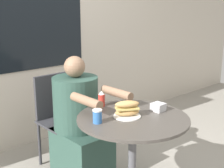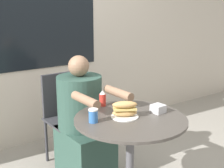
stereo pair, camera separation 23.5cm
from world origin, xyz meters
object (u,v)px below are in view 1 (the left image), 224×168
object	(u,v)px
cafe_table	(133,141)
diner_chair	(57,112)
condiment_bottle	(102,99)
sandwich_on_plate	(127,110)
seated_diner	(79,128)
drink_cup	(97,116)

from	to	relation	value
cafe_table	diner_chair	bearing A→B (deg)	92.77
cafe_table	condiment_bottle	size ratio (longest dim) A/B	6.52
condiment_bottle	diner_chair	bearing A→B (deg)	93.09
diner_chair	sandwich_on_plate	size ratio (longest dim) A/B	4.40
seated_diner	drink_cup	bearing A→B (deg)	66.44
cafe_table	seated_diner	distance (m)	0.61
diner_chair	sandwich_on_plate	distance (m)	0.96
diner_chair	drink_cup	world-z (taller)	diner_chair
drink_cup	condiment_bottle	distance (m)	0.36
diner_chair	seated_diner	xyz separation A→B (m)	(0.00, -0.35, -0.06)
seated_diner	cafe_table	bearing A→B (deg)	93.19
cafe_table	sandwich_on_plate	xyz separation A→B (m)	(-0.03, 0.03, 0.24)
diner_chair	seated_diner	distance (m)	0.36
cafe_table	diner_chair	world-z (taller)	diner_chair
seated_diner	drink_cup	xyz separation A→B (m)	(-0.22, -0.52, 0.31)
cafe_table	condiment_bottle	distance (m)	0.42
cafe_table	seated_diner	world-z (taller)	seated_diner
condiment_bottle	sandwich_on_plate	bearing A→B (deg)	-92.84
cafe_table	sandwich_on_plate	distance (m)	0.25
seated_diner	drink_cup	distance (m)	0.65
sandwich_on_plate	seated_diner	bearing A→B (deg)	91.63
cafe_table	drink_cup	world-z (taller)	drink_cup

